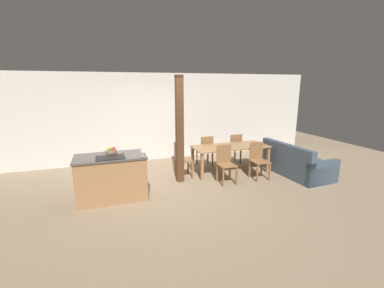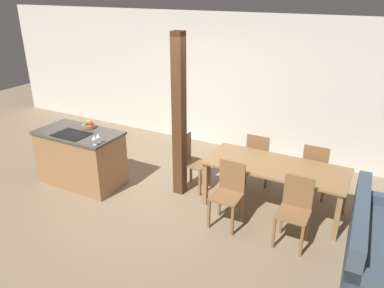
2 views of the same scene
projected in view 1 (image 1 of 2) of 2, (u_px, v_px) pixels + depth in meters
The scene contains 14 objects.
ground_plane at pixel (171, 187), 6.04m from camera, with size 16.00×16.00×0.00m, color #847056.
wall_back at pixel (150, 117), 7.99m from camera, with size 11.20×0.08×2.70m.
kitchen_island at pixel (112, 177), 5.33m from camera, with size 1.42×0.77×0.95m.
fruit_bowl at pixel (111, 150), 5.44m from camera, with size 0.23×0.23×0.12m.
wine_glass_near at pixel (143, 151), 5.11m from camera, with size 0.07×0.07×0.16m.
wine_glass_middle at pixel (143, 150), 5.19m from camera, with size 0.07×0.07×0.16m.
dining_table at pixel (230, 149), 6.95m from camera, with size 2.05×0.86×0.73m.
dining_chair_near_left at pixel (226, 163), 6.23m from camera, with size 0.40×0.40×0.92m.
dining_chair_near_right at pixel (258, 160), 6.52m from camera, with size 0.40×0.40×0.92m.
dining_chair_far_left at pixel (206, 150), 7.44m from camera, with size 0.40×0.40×0.92m.
dining_chair_far_right at pixel (234, 148), 7.73m from camera, with size 0.40×0.40×0.92m.
dining_chair_head_end at pixel (181, 159), 6.54m from camera, with size 0.40×0.40×0.92m.
couch at pixel (296, 164), 6.84m from camera, with size 1.02×1.84×0.86m.
timber_post at pixel (180, 130), 6.13m from camera, with size 0.17×0.17×2.57m.
Camera 1 is at (-1.36, -5.51, 2.35)m, focal length 24.00 mm.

